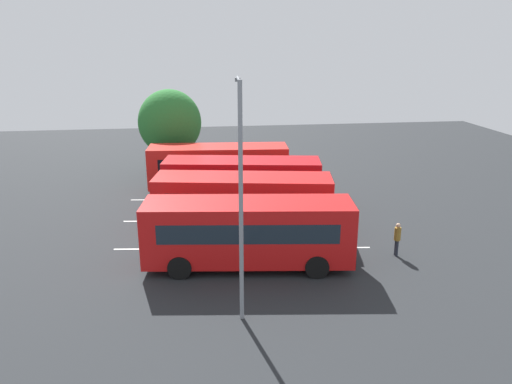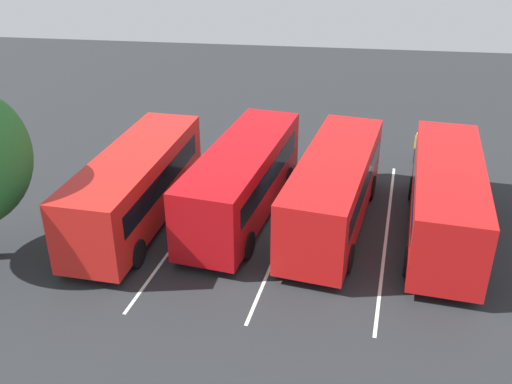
{
  "view_description": "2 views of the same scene",
  "coord_description": "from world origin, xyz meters",
  "px_view_note": "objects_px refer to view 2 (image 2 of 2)",
  "views": [
    {
      "loc": [
        -2.39,
        -27.11,
        10.19
      ],
      "look_at": [
        1.25,
        0.01,
        1.71
      ],
      "focal_mm": 34.7,
      "sensor_mm": 36.0,
      "label": 1
    },
    {
      "loc": [
        -20.76,
        -1.6,
        12.18
      ],
      "look_at": [
        -0.44,
        1.28,
        1.72
      ],
      "focal_mm": 40.45,
      "sensor_mm": 36.0,
      "label": 2
    }
  ],
  "objects_px": {
    "pedestrian": "(417,145)",
    "bus_center_left": "(334,188)",
    "bus_far_right": "(136,185)",
    "bus_far_left": "(446,197)",
    "bus_center_right": "(243,178)"
  },
  "relations": [
    {
      "from": "bus_far_left",
      "to": "bus_center_right",
      "type": "distance_m",
      "value": 8.19
    },
    {
      "from": "bus_far_left",
      "to": "bus_center_right",
      "type": "bearing_deg",
      "value": 92.9
    },
    {
      "from": "bus_center_left",
      "to": "bus_far_right",
      "type": "xyz_separation_m",
      "value": [
        -0.85,
        8.02,
        0.0
      ]
    },
    {
      "from": "bus_center_left",
      "to": "bus_far_right",
      "type": "height_order",
      "value": "same"
    },
    {
      "from": "bus_far_left",
      "to": "bus_center_left",
      "type": "bearing_deg",
      "value": 93.95
    },
    {
      "from": "pedestrian",
      "to": "bus_center_left",
      "type": "bearing_deg",
      "value": -28.51
    },
    {
      "from": "bus_center_left",
      "to": "bus_center_right",
      "type": "bearing_deg",
      "value": 94.56
    },
    {
      "from": "bus_center_left",
      "to": "bus_far_left",
      "type": "bearing_deg",
      "value": -83.18
    },
    {
      "from": "bus_far_left",
      "to": "pedestrian",
      "type": "distance_m",
      "value": 7.34
    },
    {
      "from": "bus_far_left",
      "to": "bus_far_right",
      "type": "height_order",
      "value": "same"
    },
    {
      "from": "bus_far_left",
      "to": "bus_center_left",
      "type": "xyz_separation_m",
      "value": [
        0.23,
        4.36,
        0.0
      ]
    },
    {
      "from": "pedestrian",
      "to": "bus_far_right",
      "type": "bearing_deg",
      "value": -55.17
    },
    {
      "from": "bus_center_right",
      "to": "bus_far_right",
      "type": "bearing_deg",
      "value": 114.95
    },
    {
      "from": "bus_far_left",
      "to": "bus_center_left",
      "type": "height_order",
      "value": "same"
    },
    {
      "from": "bus_far_right",
      "to": "bus_center_left",
      "type": "bearing_deg",
      "value": -79.64
    }
  ]
}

